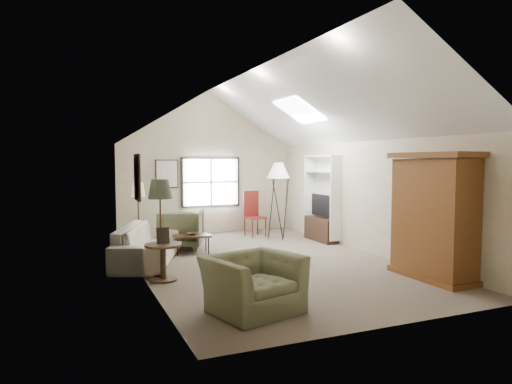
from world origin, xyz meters
name	(u,v)px	position (x,y,z in m)	size (l,w,h in m)	color
room_shell	(264,104)	(0.00, 0.00, 3.21)	(5.01, 8.01, 4.00)	brown
window	(211,182)	(0.10, 3.96, 1.45)	(1.72, 0.08, 1.42)	black
skylight	(300,110)	(1.30, 0.90, 3.22)	(0.80, 1.20, 0.52)	white
wall_art	(153,175)	(-1.88, 1.94, 1.73)	(1.97, 3.71, 0.88)	black
armoire	(434,216)	(2.18, -2.40, 1.10)	(0.60, 1.50, 2.20)	brown
tv_alcove	(322,196)	(2.34, 1.60, 1.15)	(0.32, 1.30, 2.10)	white
media_console	(321,229)	(2.32, 1.60, 0.30)	(0.34, 1.18, 0.60)	#382316
tv_panel	(321,205)	(2.32, 1.60, 0.92)	(0.05, 0.90, 0.55)	black
sofa	(148,243)	(-2.20, 0.89, 0.37)	(2.55, 1.00, 0.74)	beige
armchair_near	(253,284)	(-1.39, -2.81, 0.39)	(1.19, 1.04, 0.77)	#616748
armchair_far	(181,229)	(-1.22, 2.04, 0.45)	(0.97, 1.00, 0.91)	#5B6244
coffee_table	(192,244)	(-1.17, 1.28, 0.21)	(0.82, 0.46, 0.42)	#332515
bowl	(192,234)	(-1.17, 1.28, 0.44)	(0.20, 0.20, 0.05)	#392517
side_table	(163,262)	(-2.20, -0.71, 0.32)	(0.64, 0.64, 0.64)	#3E2D19
side_chair	(255,214)	(1.05, 2.96, 0.61)	(0.48, 0.48, 1.23)	maroon
tripod_lamp	(278,200)	(1.41, 2.25, 1.03)	(0.59, 0.59, 2.05)	silver
dark_lamp	(161,228)	(-2.20, -0.51, 0.89)	(0.43, 0.43, 1.78)	#272B1E
tan_lamp	(139,216)	(-2.20, 2.09, 0.80)	(0.32, 0.32, 1.59)	tan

